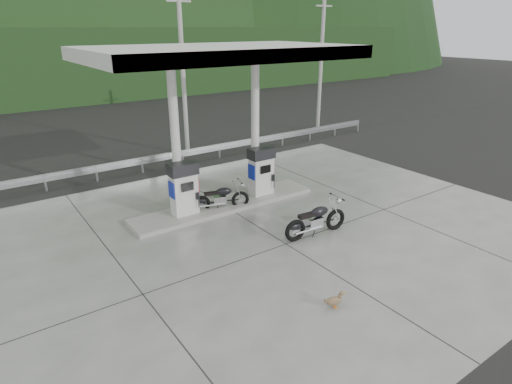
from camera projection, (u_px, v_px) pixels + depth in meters
ground at (266, 232)px, 13.65m from camera, size 160.00×160.00×0.00m
forecourt_apron at (266, 232)px, 13.65m from camera, size 18.00×14.00×0.02m
pump_island at (226, 205)px, 15.52m from camera, size 7.00×1.40×0.15m
gas_pump_left at (184, 189)px, 14.31m from camera, size 0.95×0.55×1.80m
gas_pump_right at (261, 171)px, 16.02m from camera, size 0.95×0.55×1.80m
canopy_column_left at (175, 140)px, 14.03m from camera, size 0.30×0.30×5.00m
canopy_column_right at (255, 127)px, 15.74m from camera, size 0.30×0.30×5.00m
canopy_roof at (221, 52)px, 13.60m from camera, size 8.50×5.00×0.40m
guardrail at (162, 154)px, 19.48m from camera, size 26.00×0.16×1.42m
road at (136, 151)px, 22.41m from camera, size 60.00×7.00×0.01m
utility_pole_b at (183, 74)px, 20.50m from camera, size 0.22×0.22×8.00m
utility_pole_c at (321, 65)px, 25.33m from camera, size 0.22×0.22×8.00m
tree_band at (52, 66)px, 35.40m from camera, size 80.00×6.00×6.00m
forested_hills at (10, 73)px, 59.34m from camera, size 100.00×40.00×140.00m
motorcycle_left at (221, 198)px, 15.09m from camera, size 2.01×1.16×0.91m
motorcycle_right at (316, 220)px, 13.26m from camera, size 2.18×0.85×1.01m
duck at (334, 301)px, 9.92m from camera, size 0.50×0.28×0.35m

